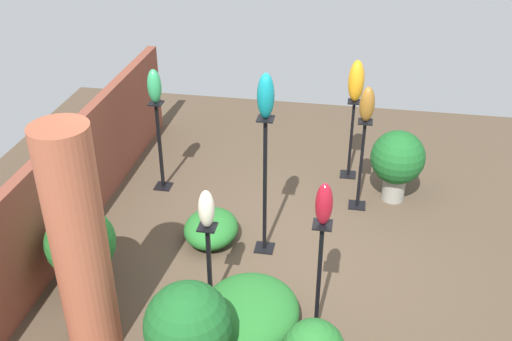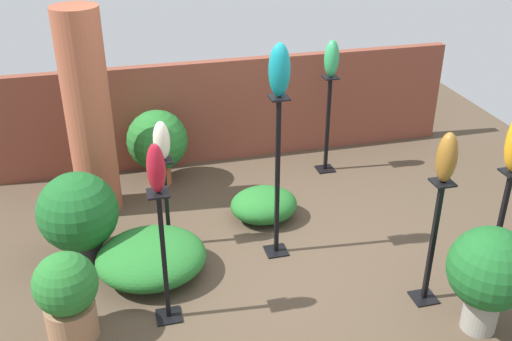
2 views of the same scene
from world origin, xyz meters
TOP-DOWN VIEW (x-y plane):
  - ground_plane at (0.00, 0.00)m, footprint 8.00×8.00m
  - brick_wall_back at (0.00, 2.20)m, footprint 5.60×0.12m
  - brick_pillar at (-1.49, 1.37)m, footprint 0.45×0.45m
  - pedestal_amber at (1.79, -0.68)m, footprint 0.20×0.20m
  - pedestal_bronze at (1.08, -0.81)m, footprint 0.20×0.20m
  - pedestal_jade at (1.09, 1.59)m, footprint 0.20×0.20m
  - pedestal_ruby at (-1.01, -0.51)m, footprint 0.20×0.20m
  - pedestal_teal at (0.07, 0.14)m, footprint 0.20×0.20m
  - pedestal_ivory at (-0.88, 0.49)m, footprint 0.20×0.20m
  - art_vase_amber at (1.79, -0.68)m, footprint 0.20×0.19m
  - art_vase_bronze at (1.08, -0.81)m, footprint 0.15×0.16m
  - art_vase_jade at (1.09, 1.59)m, footprint 0.16×0.16m
  - art_vase_ruby at (-1.01, -0.51)m, footprint 0.13×0.14m
  - art_vase_teal at (0.07, 0.14)m, footprint 0.18×0.16m
  - art_vase_ivory at (-0.88, 0.49)m, footprint 0.15×0.14m
  - potted_plant_near_pillar at (1.32, -1.23)m, footprint 0.64×0.64m
  - potted_plant_mid_right at (-0.82, 1.75)m, footprint 0.66×0.66m
  - potted_plant_mid_left at (-1.66, 0.47)m, footprint 0.71×0.71m
  - foliage_bed_east at (0.11, 0.73)m, footprint 0.68×0.58m
  - foliage_bed_west at (-1.08, 0.08)m, footprint 0.96×0.88m

SIDE VIEW (x-z plane):
  - ground_plane at x=0.00m, z-range 0.00..0.00m
  - foliage_bed_east at x=0.11m, z-range 0.00..0.32m
  - foliage_bed_west at x=-1.08m, z-range 0.00..0.36m
  - pedestal_ivory at x=-0.88m, z-range -0.04..0.86m
  - pedestal_amber at x=1.79m, z-range -0.05..0.99m
  - potted_plant_mid_left at x=-1.66m, z-range 0.05..0.91m
  - pedestal_bronze at x=1.08m, z-range -0.05..1.06m
  - potted_plant_mid_right at x=-0.82m, z-range 0.08..0.94m
  - pedestal_jade at x=1.09m, z-range -0.05..1.10m
  - pedestal_ruby at x=-1.01m, z-range -0.05..1.10m
  - potted_plant_near_pillar at x=1.32m, z-range 0.09..0.98m
  - brick_wall_back at x=0.00m, z-range 0.00..1.23m
  - pedestal_teal at x=0.07m, z-range -0.06..1.48m
  - brick_pillar at x=-1.49m, z-range 0.00..2.09m
  - art_vase_ivory at x=-0.88m, z-range 0.91..1.27m
  - art_vase_amber at x=1.79m, z-range 1.04..1.56m
  - art_vase_bronze at x=1.08m, z-range 1.11..1.51m
  - art_vase_ruby at x=-1.01m, z-range 1.15..1.53m
  - art_vase_jade at x=1.09m, z-range 1.14..1.55m
  - art_vase_teal at x=0.07m, z-range 1.54..1.99m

